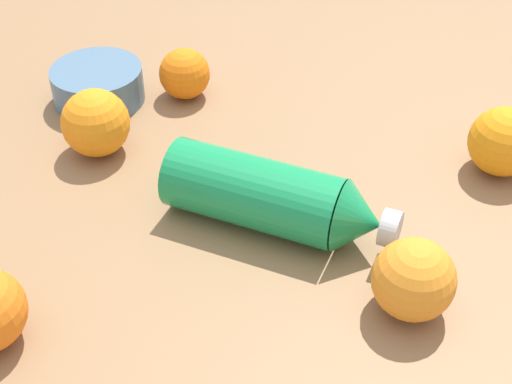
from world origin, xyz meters
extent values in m
plane|color=olive|center=(0.00, 0.00, 0.00)|extent=(2.40, 2.40, 0.00)
cylinder|color=#198C4C|center=(0.00, 0.00, 0.04)|extent=(0.18, 0.20, 0.08)
cone|color=#198C4C|center=(0.07, 0.09, 0.04)|extent=(0.09, 0.08, 0.08)
cylinder|color=#B2B7BF|center=(0.09, 0.12, 0.04)|extent=(0.04, 0.04, 0.04)
sphere|color=orange|center=(-0.27, -0.02, 0.03)|extent=(0.07, 0.07, 0.07)
sphere|color=orange|center=(-0.18, -0.15, 0.04)|extent=(0.08, 0.08, 0.08)
sphere|color=orange|center=(-0.01, 0.31, 0.04)|extent=(0.08, 0.08, 0.08)
sphere|color=orange|center=(0.17, 0.11, 0.04)|extent=(0.08, 0.08, 0.08)
cylinder|color=slate|center=(-0.29, -0.14, 0.02)|extent=(0.12, 0.12, 0.05)
camera|label=1|loc=(0.59, -0.16, 0.55)|focal=51.95mm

